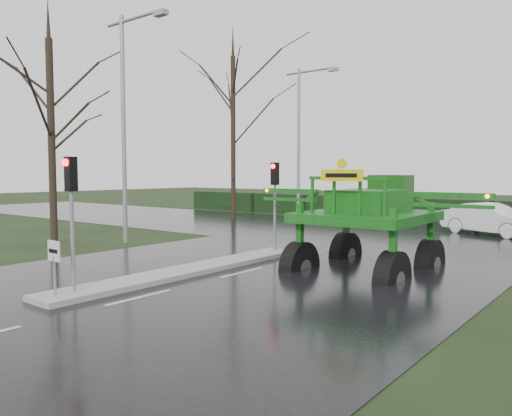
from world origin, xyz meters
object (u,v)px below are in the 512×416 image
Objects in this scene: traffic_signal_mid at (275,187)px; crop_sprayer at (303,204)px; traffic_signal_near at (71,195)px; street_light_left_far at (303,129)px; keep_left_sign at (54,259)px; white_sedan at (490,235)px; street_light_left_near at (128,107)px.

crop_sprayer reaches higher than traffic_signal_mid.
traffic_signal_near is 0.35× the size of street_light_left_far.
crop_sprayer reaches higher than traffic_signal_near.
keep_left_sign is 21.20m from white_sedan.
street_light_left_far reaches higher than white_sedan.
traffic_signal_mid is (0.00, 8.99, 1.53)m from keep_left_sign.
traffic_signal_mid is 0.35× the size of street_light_left_far.
street_light_left_far is at bearing 107.78° from keep_left_sign.
street_light_left_near is 1.00× the size of street_light_left_far.
keep_left_sign is 1.61m from traffic_signal_near.
street_light_left_far reaches higher than traffic_signal_mid.
street_light_left_near is at bearing -167.79° from traffic_signal_mid.
street_light_left_near is (-6.89, -1.49, 3.40)m from traffic_signal_mid.
white_sedan is (4.98, 11.59, -2.59)m from traffic_signal_mid.
crop_sprayer is at bearing -33.42° from traffic_signal_mid.
crop_sprayer is at bearing 72.05° from traffic_signal_near.
traffic_signal_near is at bearing 90.00° from keep_left_sign.
street_light_left_near reaches higher than traffic_signal_near.
street_light_left_far is (-6.89, 12.51, 3.40)m from traffic_signal_mid.
white_sedan is at bearing 77.97° from crop_sprayer.
crop_sprayer reaches higher than white_sedan.
street_light_left_near reaches higher than crop_sprayer.
traffic_signal_near is at bearing -108.29° from crop_sprayer.
traffic_signal_mid is 12.88m from white_sedan.
street_light_left_near reaches higher than traffic_signal_mid.
crop_sprayer reaches higher than keep_left_sign.
crop_sprayer is at bearing -0.03° from street_light_left_near.
white_sedan is (4.98, 20.58, -1.06)m from keep_left_sign.
traffic_signal_near is at bearing -173.72° from white_sedan.
street_light_left_far is 13.33m from white_sedan.
white_sedan is (2.71, 13.09, -2.11)m from crop_sprayer.
white_sedan is (11.87, -0.92, -5.99)m from street_light_left_far.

